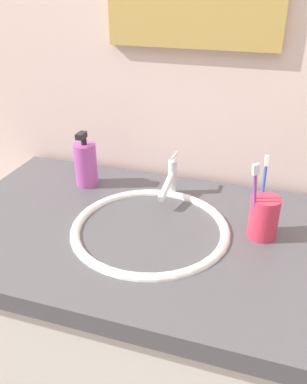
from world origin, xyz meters
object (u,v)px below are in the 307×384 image
Objects in this scene: toothbrush_blue at (263,188)px; soap_dispenser at (86,164)px; toothbrush_cup at (264,217)px; toothbrush_yellow at (255,195)px; toothbrush_purple at (255,197)px; faucet at (170,179)px.

soap_dispenser is (-0.50, 0.08, -0.04)m from toothbrush_blue.
toothbrush_yellow is (-0.03, -0.01, 0.06)m from toothbrush_cup.
soap_dispenser is (-0.49, 0.14, -0.05)m from toothbrush_purple.
toothbrush_blue is 0.96× the size of toothbrush_purple.
toothbrush_yellow is (0.23, -0.13, 0.06)m from faucet.
toothbrush_blue is 1.00× the size of toothbrush_yellow.
faucet is at bearing 155.03° from toothbrush_cup.
toothbrush_purple reaches higher than toothbrush_yellow.
toothbrush_purple reaches higher than toothbrush_cup.
toothbrush_purple is (0.00, -0.02, 0.00)m from toothbrush_yellow.
toothbrush_purple is (0.23, -0.14, 0.06)m from faucet.
toothbrush_purple reaches higher than soap_dispenser.
soap_dispenser is (-0.25, -0.00, 0.01)m from faucet.
toothbrush_purple is at bearing -31.75° from faucet.
soap_dispenser is at bearing -178.95° from faucet.
toothbrush_cup is (0.26, -0.12, -0.00)m from faucet.
toothbrush_blue is at bearing 108.71° from toothbrush_cup.
toothbrush_blue is 0.51m from soap_dispenser.
toothbrush_blue reaches higher than faucet.
toothbrush_yellow is 0.02m from toothbrush_purple.
toothbrush_cup is 0.07m from toothbrush_purple.
toothbrush_blue is (-0.01, 0.03, 0.06)m from toothbrush_cup.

